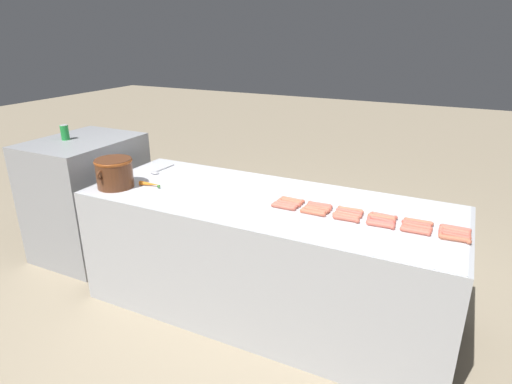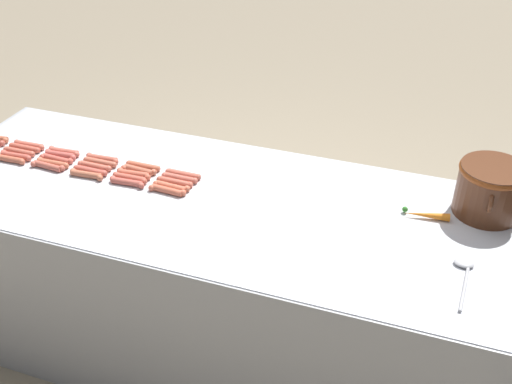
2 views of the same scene
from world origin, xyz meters
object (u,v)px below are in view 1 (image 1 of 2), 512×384
hot_dog_14 (381,220)px  hot_dog_17 (288,203)px  hot_dog_24 (455,228)px  carrot (151,184)px  hot_dog_7 (416,229)px  hot_dog_27 (351,210)px  hot_dog_4 (313,213)px  hot_dog_13 (417,226)px  hot_dog_1 (415,231)px  hot_dog_15 (348,214)px  hot_dog_22 (319,207)px  hot_dog_29 (293,200)px  hot_dog_16 (317,209)px  hot_dog_6 (455,236)px  hot_dog_28 (320,205)px  hot_dog_11 (285,205)px  hot_dog_8 (381,223)px  hot_dog_12 (455,233)px  back_cabinet (89,197)px  hot_dog_25 (419,222)px  bean_pot (114,171)px  hot_dog_19 (416,224)px  hot_dog_2 (380,225)px  hot_dog_26 (383,216)px  hot_dog_5 (283,207)px  hot_dog_10 (315,211)px  hot_dog_3 (346,219)px  hot_dog_0 (455,239)px  hot_dog_9 (346,216)px  soda_can (65,132)px  hot_dog_21 (349,212)px  hot_dog_23 (290,201)px  hot_dog_20 (382,218)px  hot_dog_18 (455,231)px

hot_dog_14 → hot_dog_17: 0.58m
hot_dog_24 → carrot: bearing=94.9°
hot_dog_7 → hot_dog_27: bearing=74.9°
hot_dog_4 → hot_dog_13: (0.07, -0.59, 0.00)m
hot_dog_1 → hot_dog_15: (0.07, 0.39, 0.00)m
hot_dog_22 → hot_dog_29: bearing=79.6°
hot_dog_14 → hot_dog_16: size_ratio=1.00×
hot_dog_6 → hot_dog_28: (0.10, 0.78, 0.00)m
hot_dog_13 → hot_dog_29: bearing=85.1°
hot_dog_11 → hot_dog_8: bearing=-90.2°
hot_dog_12 → hot_dog_15: (-0.00, 0.58, 0.00)m
hot_dog_24 → back_cabinet: bearing=88.4°
hot_dog_25 → bean_pot: size_ratio=0.51×
hot_dog_6 → hot_dog_24: size_ratio=1.00×
hot_dog_12 → hot_dog_19: size_ratio=1.00×
hot_dog_2 → hot_dog_26: (0.13, 0.01, 0.00)m
hot_dog_2 → hot_dog_16: size_ratio=1.00×
hot_dog_5 → hot_dog_22: size_ratio=1.00×
hot_dog_1 → hot_dog_16: 0.59m
hot_dog_10 → carrot: 1.21m
hot_dog_3 → hot_dog_22: 0.22m
hot_dog_17 → hot_dog_0: bearing=-94.1°
hot_dog_0 → hot_dog_9: same height
hot_dog_29 → bean_pot: size_ratio=0.51×
hot_dog_1 → soda_can: (0.17, 2.83, 0.23)m
hot_dog_13 → hot_dog_29: (0.07, 0.78, 0.00)m
hot_dog_8 → hot_dog_25: same height
hot_dog_4 → hot_dog_21: 0.22m
hot_dog_2 → hot_dog_14: 0.07m
back_cabinet → bean_pot: 0.93m
hot_dog_17 → hot_dog_24: same height
hot_dog_11 → hot_dog_21: (0.07, -0.39, 0.00)m
hot_dog_19 → hot_dog_23: same height
back_cabinet → hot_dog_20: size_ratio=6.26×
hot_dog_12 → hot_dog_17: same height
hot_dog_2 → soda_can: soda_can is taller
hot_dog_17 → hot_dog_23: bearing=1.9°
hot_dog_2 → hot_dog_25: (0.14, -0.19, 0.00)m
back_cabinet → hot_dog_22: back_cabinet is taller
hot_dog_23 → bean_pot: size_ratio=0.51×
hot_dog_21 → hot_dog_26: 0.20m
hot_dog_9 → hot_dog_27: size_ratio=1.00×
hot_dog_8 → hot_dog_13: 0.20m
hot_dog_16 → hot_dog_24: 0.78m
hot_dog_23 → hot_dog_27: bearing=-84.7°
hot_dog_9 → hot_dog_0: bearing=-93.1°
hot_dog_19 → hot_dog_14: bearing=99.9°
hot_dog_10 → soda_can: bearing=86.5°
hot_dog_4 → hot_dog_17: (0.07, 0.19, 0.00)m
hot_dog_16 → hot_dog_18: size_ratio=1.00×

